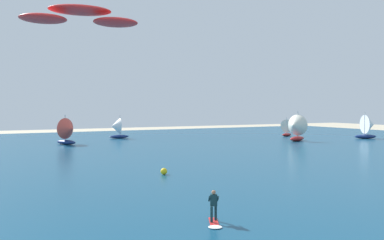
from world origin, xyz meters
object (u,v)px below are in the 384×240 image
(kite, at_px, (80,16))
(marker_buoy, at_px, (164,171))
(sailboat_far_right, at_px, (69,131))
(sailboat_center_horizon, at_px, (295,128))
(sailboat_leading, at_px, (369,126))
(sailboat_heeled_over, at_px, (116,128))
(sailboat_anchored_offshore, at_px, (288,127))
(kitesurfer, at_px, (214,212))

(kite, height_order, marker_buoy, kite)
(kite, height_order, sailboat_far_right, kite)
(sailboat_center_horizon, relative_size, sailboat_leading, 1.03)
(kite, relative_size, sailboat_far_right, 1.55)
(kite, distance_m, sailboat_leading, 64.70)
(sailboat_far_right, bearing_deg, sailboat_heeled_over, 40.39)
(sailboat_anchored_offshore, bearing_deg, sailboat_leading, -52.57)
(sailboat_center_horizon, relative_size, sailboat_far_right, 1.10)
(sailboat_far_right, relative_size, marker_buoy, 8.13)
(sailboat_center_horizon, distance_m, sailboat_heeled_over, 33.33)
(sailboat_heeled_over, bearing_deg, sailboat_anchored_offshore, -16.53)
(sailboat_center_horizon, distance_m, sailboat_anchored_offshore, 12.56)
(kitesurfer, bearing_deg, sailboat_center_horizon, 43.57)
(kitesurfer, height_order, marker_buoy, kitesurfer)
(sailboat_center_horizon, height_order, sailboat_far_right, sailboat_center_horizon)
(marker_buoy, bearing_deg, sailboat_heeled_over, 79.99)
(sailboat_leading, xyz_separation_m, sailboat_far_right, (-53.16, 13.42, -0.15))
(sailboat_far_right, bearing_deg, sailboat_center_horizon, -17.49)
(kite, distance_m, sailboat_anchored_offshore, 63.00)
(sailboat_far_right, height_order, marker_buoy, sailboat_far_right)
(sailboat_leading, xyz_separation_m, sailboat_anchored_offshore, (-9.29, 12.14, -0.55))
(kitesurfer, relative_size, sailboat_heeled_over, 0.46)
(kite, xyz_separation_m, sailboat_heeled_over, (15.67, 47.95, -9.53))
(sailboat_center_horizon, relative_size, sailboat_heeled_over, 1.19)
(sailboat_heeled_over, bearing_deg, sailboat_center_horizon, -37.46)
(sailboat_leading, height_order, sailboat_anchored_offshore, sailboat_leading)
(sailboat_center_horizon, relative_size, sailboat_anchored_offshore, 1.35)
(sailboat_center_horizon, distance_m, sailboat_far_right, 38.47)
(kitesurfer, bearing_deg, sailboat_anchored_offshore, 45.84)
(sailboat_leading, distance_m, sailboat_heeled_over, 48.29)
(sailboat_heeled_over, bearing_deg, sailboat_far_right, -139.61)
(kitesurfer, distance_m, kite, 14.22)
(sailboat_leading, distance_m, marker_buoy, 53.64)
(sailboat_anchored_offshore, distance_m, marker_buoy, 51.34)
(sailboat_heeled_over, height_order, sailboat_far_right, sailboat_far_right)
(kitesurfer, xyz_separation_m, sailboat_leading, (53.37, 33.25, 1.73))
(sailboat_leading, bearing_deg, sailboat_heeled_over, 152.73)
(kitesurfer, height_order, sailboat_leading, sailboat_leading)
(kitesurfer, distance_m, sailboat_heeled_over, 56.37)
(kite, xyz_separation_m, sailboat_center_horizon, (42.13, 27.68, -9.13))
(sailboat_center_horizon, xyz_separation_m, sailboat_anchored_offshore, (7.18, 10.29, -0.63))
(kite, height_order, sailboat_leading, kite)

